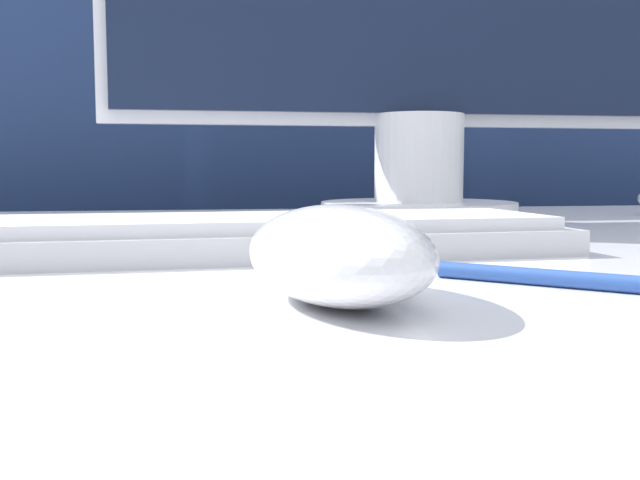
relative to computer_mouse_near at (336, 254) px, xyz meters
name	(u,v)px	position (x,y,z in m)	size (l,w,h in m)	color
partition_panel	(186,241)	(-0.06, 0.82, -0.07)	(5.00, 0.03, 1.36)	navy
computer_mouse_near	(336,254)	(0.00, 0.00, 0.00)	(0.08, 0.13, 0.04)	white
keyboard	(218,237)	(-0.04, 0.17, -0.01)	(0.44, 0.14, 0.02)	silver
pen	(589,281)	(0.12, 0.01, -0.02)	(0.11, 0.10, 0.01)	#284C9E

